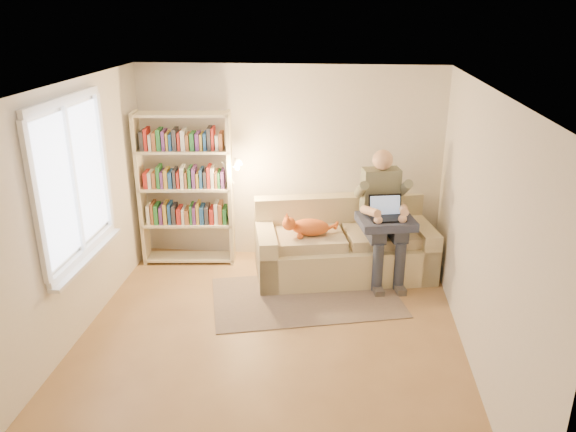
# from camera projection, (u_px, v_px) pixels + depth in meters

# --- Properties ---
(floor) EXTENTS (4.50, 4.50, 0.00)m
(floor) POSITION_uv_depth(u_px,v_px,m) (269.00, 344.00, 5.81)
(floor) COLOR olive
(floor) RESTS_ON ground
(ceiling) EXTENTS (4.00, 4.50, 0.02)m
(ceiling) POSITION_uv_depth(u_px,v_px,m) (265.00, 89.00, 4.89)
(ceiling) COLOR white
(ceiling) RESTS_ON wall_back
(wall_left) EXTENTS (0.02, 4.50, 2.60)m
(wall_left) POSITION_uv_depth(u_px,v_px,m) (66.00, 220.00, 5.52)
(wall_left) COLOR silver
(wall_left) RESTS_ON floor
(wall_right) EXTENTS (0.02, 4.50, 2.60)m
(wall_right) POSITION_uv_depth(u_px,v_px,m) (482.00, 235.00, 5.17)
(wall_right) COLOR silver
(wall_right) RESTS_ON floor
(wall_back) EXTENTS (4.00, 0.02, 2.60)m
(wall_back) POSITION_uv_depth(u_px,v_px,m) (289.00, 165.00, 7.44)
(wall_back) COLOR silver
(wall_back) RESTS_ON floor
(wall_front) EXTENTS (4.00, 0.02, 2.60)m
(wall_front) POSITION_uv_depth(u_px,v_px,m) (217.00, 371.00, 3.25)
(wall_front) COLOR silver
(wall_front) RESTS_ON floor
(window) EXTENTS (0.12, 1.52, 1.69)m
(window) POSITION_uv_depth(u_px,v_px,m) (79.00, 206.00, 5.68)
(window) COLOR white
(window) RESTS_ON wall_left
(sofa) EXTENTS (2.38, 1.44, 0.95)m
(sofa) POSITION_uv_depth(u_px,v_px,m) (343.00, 248.00, 7.24)
(sofa) COLOR beige
(sofa) RESTS_ON floor
(person) EXTENTS (0.59, 0.80, 1.64)m
(person) POSITION_uv_depth(u_px,v_px,m) (383.00, 209.00, 6.94)
(person) COLOR slate
(person) RESTS_ON sofa
(cat) EXTENTS (0.69, 0.35, 0.26)m
(cat) POSITION_uv_depth(u_px,v_px,m) (303.00, 227.00, 6.92)
(cat) COLOR orange
(cat) RESTS_ON sofa
(blanket) EXTENTS (0.76, 0.67, 0.10)m
(blanket) POSITION_uv_depth(u_px,v_px,m) (391.00, 221.00, 6.82)
(blanket) COLOR #2A314B
(blanket) RESTS_ON person
(laptop) EXTENTS (0.46, 0.39, 0.36)m
(laptop) POSITION_uv_depth(u_px,v_px,m) (391.00, 212.00, 6.79)
(laptop) COLOR black
(laptop) RESTS_ON blanket
(bookshelf) EXTENTS (1.38, 0.43, 2.04)m
(bookshelf) POSITION_uv_depth(u_px,v_px,m) (186.00, 182.00, 7.29)
(bookshelf) COLOR beige
(bookshelf) RESTS_ON floor
(rug) EXTENTS (2.45, 1.80, 0.01)m
(rug) POSITION_uv_depth(u_px,v_px,m) (306.00, 297.00, 6.72)
(rug) COLOR #7B695A
(rug) RESTS_ON floor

